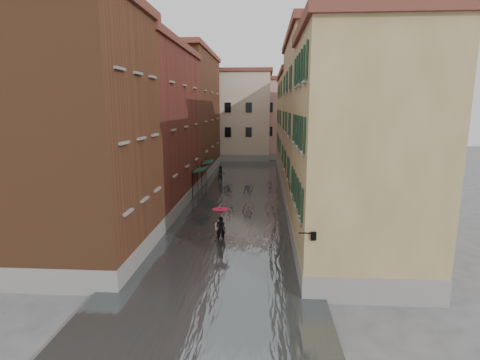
% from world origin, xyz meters
% --- Properties ---
extents(ground, '(120.00, 120.00, 0.00)m').
position_xyz_m(ground, '(0.00, 0.00, 0.00)').
color(ground, '#515153').
rests_on(ground, ground).
extents(floodwater, '(10.00, 60.00, 0.20)m').
position_xyz_m(floodwater, '(0.00, 13.00, 0.10)').
color(floodwater, '#4A5052').
rests_on(floodwater, ground).
extents(building_left_near, '(6.00, 8.00, 13.00)m').
position_xyz_m(building_left_near, '(-7.00, -2.00, 6.50)').
color(building_left_near, brown).
rests_on(building_left_near, ground).
extents(building_left_mid, '(6.00, 14.00, 12.50)m').
position_xyz_m(building_left_mid, '(-7.00, 9.00, 6.25)').
color(building_left_mid, maroon).
rests_on(building_left_mid, ground).
extents(building_left_far, '(6.00, 16.00, 14.00)m').
position_xyz_m(building_left_far, '(-7.00, 24.00, 7.00)').
color(building_left_far, brown).
rests_on(building_left_far, ground).
extents(building_right_near, '(6.00, 8.00, 11.50)m').
position_xyz_m(building_right_near, '(7.00, -2.00, 5.75)').
color(building_right_near, olive).
rests_on(building_right_near, ground).
extents(building_right_mid, '(6.00, 14.00, 13.00)m').
position_xyz_m(building_right_mid, '(7.00, 9.00, 6.50)').
color(building_right_mid, '#9E7F60').
rests_on(building_right_mid, ground).
extents(building_right_far, '(6.00, 16.00, 11.50)m').
position_xyz_m(building_right_far, '(7.00, 24.00, 5.75)').
color(building_right_far, olive).
rests_on(building_right_far, ground).
extents(building_end_cream, '(12.00, 9.00, 13.00)m').
position_xyz_m(building_end_cream, '(-3.00, 38.00, 6.50)').
color(building_end_cream, beige).
rests_on(building_end_cream, ground).
extents(building_end_pink, '(10.00, 9.00, 12.00)m').
position_xyz_m(building_end_pink, '(6.00, 40.00, 6.00)').
color(building_end_pink, tan).
rests_on(building_end_pink, ground).
extents(awning_near, '(1.09, 2.73, 2.80)m').
position_xyz_m(awning_near, '(-3.49, 12.32, 2.46)').
color(awning_near, '#153124').
rests_on(awning_near, ground).
extents(awning_far, '(1.09, 2.89, 2.80)m').
position_xyz_m(awning_far, '(-3.49, 17.20, 2.46)').
color(awning_far, '#153124').
rests_on(awning_far, ground).
extents(wall_lantern, '(0.71, 0.22, 0.35)m').
position_xyz_m(wall_lantern, '(4.33, -6.00, 3.01)').
color(wall_lantern, black).
rests_on(wall_lantern, ground).
extents(window_planters, '(0.59, 10.93, 0.84)m').
position_xyz_m(window_planters, '(4.12, 0.41, 3.51)').
color(window_planters, '#9A6732').
rests_on(window_planters, ground).
extents(pedestrian_main, '(1.03, 1.03, 2.06)m').
position_xyz_m(pedestrian_main, '(-0.31, 1.06, 1.30)').
color(pedestrian_main, black).
rests_on(pedestrian_main, ground).
extents(pedestrian_far, '(1.06, 0.97, 1.77)m').
position_xyz_m(pedestrian_far, '(-2.38, 19.29, 0.89)').
color(pedestrian_far, black).
rests_on(pedestrian_far, ground).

